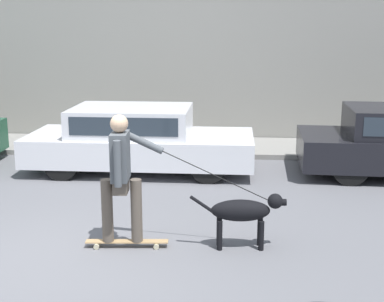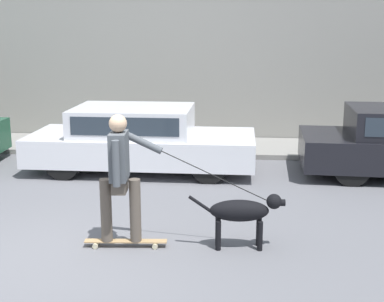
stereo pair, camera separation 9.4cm
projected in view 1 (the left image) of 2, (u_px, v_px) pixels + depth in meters
name	position (u px, v px, depth m)	size (l,w,h in m)	color
ground_plane	(65.00, 257.00, 6.56)	(36.00, 36.00, 0.00)	slate
back_wall	(152.00, 17.00, 12.87)	(32.00, 0.30, 5.99)	gray
sidewalk_curb	(146.00, 146.00, 12.47)	(30.00, 1.85, 0.11)	gray
parked_car_1	(138.00, 140.00, 10.42)	(4.37, 1.82, 1.25)	black
dog	(244.00, 212.00, 6.74)	(1.22, 0.33, 0.72)	black
skateboarder	(122.00, 173.00, 6.64)	(2.41, 0.59, 1.72)	beige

